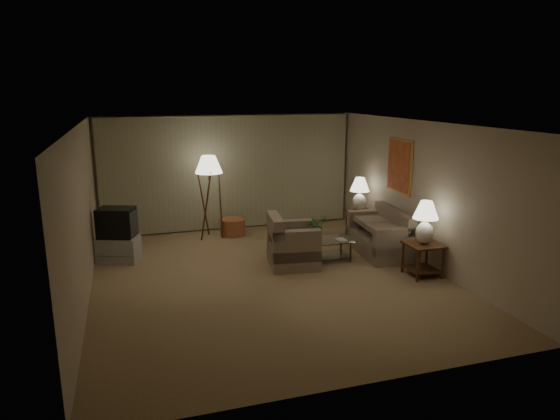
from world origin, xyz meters
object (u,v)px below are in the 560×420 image
object	(u,v)px
side_table_near	(423,253)
floor_lamp	(210,196)
armchair	(293,246)
tv_cabinet	(119,249)
crt_tv	(116,223)
table_lamp_near	(425,219)
vase	(317,237)
table_lamp_far	(360,191)
coffee_table	(324,247)
ottoman	(233,227)
side_table_far	(359,219)
sofa	(379,236)

from	to	relation	value
side_table_near	floor_lamp	size ratio (longest dim) A/B	0.32
floor_lamp	side_table_near	bearing A→B (deg)	-46.86
armchair	floor_lamp	distance (m)	2.62
tv_cabinet	crt_tv	bearing A→B (deg)	0.00
armchair	floor_lamp	bearing A→B (deg)	35.38
table_lamp_near	vase	distance (m)	2.06
table_lamp_near	tv_cabinet	bearing A→B (deg)	155.37
table_lamp_far	crt_tv	bearing A→B (deg)	-177.63
coffee_table	vase	xyz separation A→B (m)	(-0.15, -0.00, 0.22)
floor_lamp	vase	distance (m)	2.81
crt_tv	ottoman	bearing A→B (deg)	44.68
table_lamp_near	side_table_near	bearing A→B (deg)	165.96
coffee_table	crt_tv	world-z (taller)	crt_tv
side_table_far	crt_tv	world-z (taller)	crt_tv
side_table_far	vase	size ratio (longest dim) A/B	3.54
table_lamp_near	tv_cabinet	distance (m)	5.78
vase	sofa	bearing A→B (deg)	4.10
table_lamp_near	crt_tv	xyz separation A→B (m)	(-5.20, 2.38, -0.27)
crt_tv	vase	distance (m)	3.84
sofa	armchair	bearing A→B (deg)	-79.86
side_table_far	crt_tv	distance (m)	5.22
table_lamp_near	table_lamp_far	bearing A→B (deg)	90.00
armchair	ottoman	world-z (taller)	armchair
sofa	table_lamp_near	world-z (taller)	table_lamp_near
table_lamp_far	tv_cabinet	size ratio (longest dim) A/B	0.86
side_table_far	crt_tv	xyz separation A→B (m)	(-5.20, -0.22, 0.38)
table_lamp_far	floor_lamp	xyz separation A→B (m)	(-3.23, 0.85, -0.07)
side_table_far	ottoman	world-z (taller)	side_table_far
coffee_table	tv_cabinet	bearing A→B (deg)	163.39
side_table_near	side_table_far	world-z (taller)	same
tv_cabinet	side_table_far	bearing A→B (deg)	22.20
tv_cabinet	ottoman	size ratio (longest dim) A/B	1.52
side_table_far	coffee_table	bearing A→B (deg)	-135.97
floor_lamp	table_lamp_near	bearing A→B (deg)	-46.86
armchair	side_table_near	bearing A→B (deg)	-112.58
armchair	floor_lamp	size ratio (longest dim) A/B	0.62
crt_tv	vase	xyz separation A→B (m)	(3.65, -1.13, -0.28)
table_lamp_far	crt_tv	world-z (taller)	table_lamp_far
coffee_table	crt_tv	xyz separation A→B (m)	(-3.80, 1.13, 0.51)
floor_lamp	vase	bearing A→B (deg)	-52.52
coffee_table	floor_lamp	world-z (taller)	floor_lamp
crt_tv	ottoman	xyz separation A→B (m)	(2.48, 1.15, -0.59)
armchair	table_lamp_near	distance (m)	2.45
side_table_far	floor_lamp	xyz separation A→B (m)	(-3.23, 0.85, 0.57)
side_table_near	table_lamp_far	xyz separation A→B (m)	(0.00, 2.60, 0.63)
armchair	side_table_far	bearing A→B (deg)	-47.68
sofa	tv_cabinet	world-z (taller)	sofa
floor_lamp	tv_cabinet	bearing A→B (deg)	-151.61
coffee_table	side_table_near	bearing A→B (deg)	-41.83
ottoman	side_table_far	bearing A→B (deg)	-19.00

